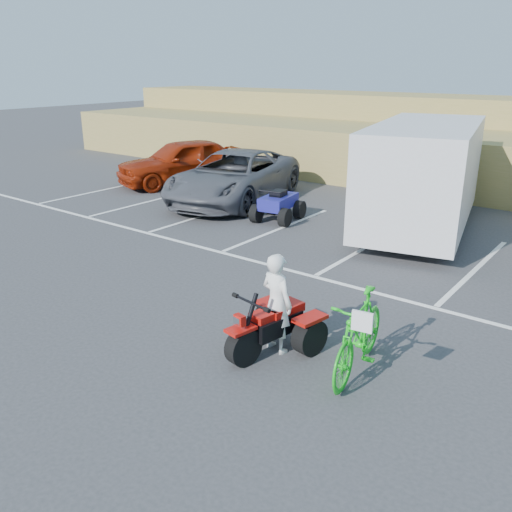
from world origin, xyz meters
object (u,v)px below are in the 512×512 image
Objects in this scene: grey_pickup at (234,176)px; quad_atv_blue at (278,220)px; green_dirt_bike at (359,334)px; red_trike_atv at (269,352)px; cargo_trailer at (423,174)px; quad_atv_green at (408,226)px; rider at (277,303)px; red_car at (183,162)px.

quad_atv_blue is at bearing -35.25° from grey_pickup.
red_trike_atv is at bearing -174.40° from green_dirt_bike.
cargo_trailer is 1.64m from quad_atv_green.
rider is 0.33× the size of red_car.
red_car reaches higher than green_dirt_bike.
red_car is at bearing 164.29° from cargo_trailer.
quad_atv_blue is (5.97, -2.09, -0.86)m from red_car.
red_trike_atv reaches higher than quad_atv_blue.
quad_atv_green is at bearing 19.32° from red_car.
red_car is (-10.39, 8.63, 0.86)m from red_trike_atv.
grey_pickup reaches higher than quad_atv_blue.
green_dirt_bike is 0.35× the size of grey_pickup.
red_trike_atv is at bearing -97.45° from cargo_trailer.
green_dirt_bike is at bearing -13.67° from red_car.
green_dirt_bike reaches higher than quad_atv_blue.
cargo_trailer is 4.31× the size of quad_atv_blue.
quad_atv_blue is (-5.81, 6.20, -0.63)m from green_dirt_bike.
green_dirt_bike is 8.34m from quad_atv_green.
grey_pickup is at bearing 165.70° from quad_atv_green.
grey_pickup is 1.19× the size of red_car.
red_trike_atv is 0.32× the size of red_car.
cargo_trailer reaches higher than quad_atv_green.
red_car is (-3.35, 0.98, 0.03)m from grey_pickup.
red_car is at bearing 151.12° from red_trike_atv.
rider is at bearing -97.16° from cargo_trailer.
rider is at bearing 90.00° from red_trike_atv.
quad_atv_green is at bearing 108.24° from red_trike_atv.
rider is 10.31m from grey_pickup.
red_car is (-11.77, 8.29, 0.24)m from green_dirt_bike.
quad_atv_blue is at bearing 2.19° from red_car.
cargo_trailer is (-0.71, 8.09, 1.59)m from red_trike_atv.
red_car is 0.76× the size of cargo_trailer.
green_dirt_bike is 14.40m from red_car.
rider is 8.25m from quad_atv_green.
cargo_trailer reaches higher than green_dirt_bike.
red_car is at bearing 151.81° from quad_atv_blue.
rider reaches higher than quad_atv_blue.
green_dirt_bike is 0.41× the size of red_car.
grey_pickup is (-7.03, 7.66, 0.84)m from red_trike_atv.
green_dirt_bike reaches higher than red_trike_atv.
red_trike_atv is 1.04× the size of quad_atv_blue.
cargo_trailer is at bearing -48.59° from quad_atv_green.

